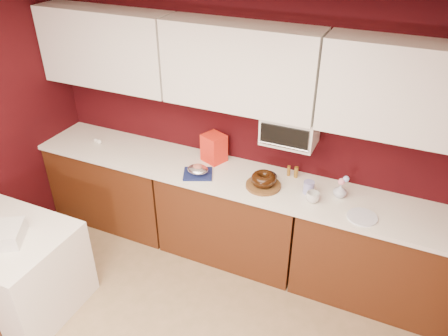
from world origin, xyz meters
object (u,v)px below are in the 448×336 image
coffee_mug (313,196)px  flower_vase (340,190)px  foil_ham_nest (198,170)px  blue_jar (309,187)px  bundt_cake (264,179)px  dining_table (14,269)px  toaster_oven (290,129)px  pandoro_box (214,148)px

coffee_mug → flower_vase: bearing=41.3°
foil_ham_nest → blue_jar: blue_jar is taller
bundt_cake → blue_jar: bearing=10.8°
dining_table → coffee_mug: (2.16, 1.24, 0.58)m
toaster_oven → blue_jar: toaster_oven is taller
dining_table → pandoro_box: (1.14, 1.51, 0.66)m
bundt_cake → pandoro_box: size_ratio=0.81×
flower_vase → foil_ham_nest: bearing=-171.4°
dining_table → foil_ham_nest: foil_ham_nest is taller
dining_table → foil_ham_nest: 1.75m
foil_ham_nest → toaster_oven: bearing=21.5°
coffee_mug → bundt_cake: bearing=174.9°
toaster_oven → foil_ham_nest: size_ratio=2.35×
coffee_mug → blue_jar: size_ratio=0.98×
toaster_oven → foil_ham_nest: toaster_oven is taller
foil_ham_nest → blue_jar: (0.98, 0.13, -0.00)m
dining_table → blue_jar: 2.56m
dining_table → blue_jar: blue_jar is taller
dining_table → coffee_mug: 2.55m
toaster_oven → foil_ham_nest: 0.89m
pandoro_box → toaster_oven: bearing=22.1°
blue_jar → dining_table: bearing=-147.2°
pandoro_box → dining_table: bearing=-104.6°
foil_ham_nest → pandoro_box: bearing=85.8°
foil_ham_nest → bundt_cake: bearing=5.8°
pandoro_box → foil_ham_nest: bearing=-71.8°
toaster_oven → flower_vase: size_ratio=3.37×
dining_table → flower_vase: flower_vase is taller
foil_ham_nest → flower_vase: size_ratio=1.44×
dining_table → bundt_cake: bundt_cake is taller
foil_ham_nest → blue_jar: 0.99m
toaster_oven → dining_table: size_ratio=0.45×
foil_ham_nest → coffee_mug: size_ratio=1.80×
bundt_cake → blue_jar: bundt_cake is taller
toaster_oven → coffee_mug: bearing=-40.9°
coffee_mug → flower_vase: size_ratio=0.80×
toaster_oven → bundt_cake: (-0.13, -0.23, -0.39)m
coffee_mug → foil_ham_nest: bearing=-178.8°
pandoro_box → flower_vase: 1.21m
bundt_cake → pandoro_box: pandoro_box is taller
foil_ham_nest → flower_vase: flower_vase is taller
foil_ham_nest → pandoro_box: 0.31m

